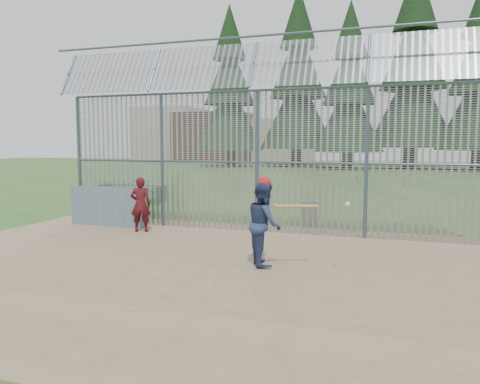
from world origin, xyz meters
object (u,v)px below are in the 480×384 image
(dugout_wall, at_px, (107,206))
(trash_can, at_px, (309,213))
(onlooker, at_px, (141,204))
(bleacher, at_px, (133,192))
(batter, at_px, (264,224))

(dugout_wall, xyz_separation_m, trash_can, (5.80, 2.29, -0.24))
(dugout_wall, relative_size, onlooker, 1.60)
(trash_can, bearing_deg, onlooker, -147.07)
(bleacher, bearing_deg, trash_can, -22.56)
(onlooker, bearing_deg, bleacher, -76.34)
(dugout_wall, height_order, bleacher, dugout_wall)
(batter, height_order, trash_can, batter)
(batter, bearing_deg, dugout_wall, 37.55)
(dugout_wall, distance_m, trash_can, 6.24)
(onlooker, bearing_deg, batter, 131.36)
(batter, bearing_deg, bleacher, 18.31)
(trash_can, bearing_deg, batter, -89.98)
(dugout_wall, height_order, onlooker, onlooker)
(batter, xyz_separation_m, trash_can, (-0.00, 5.20, -0.50))
(trash_can, bearing_deg, bleacher, 157.44)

